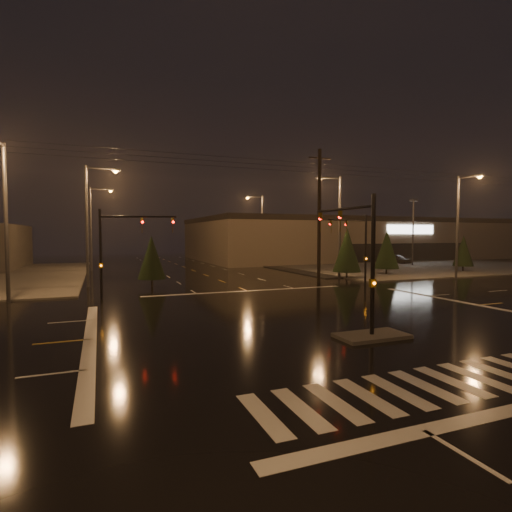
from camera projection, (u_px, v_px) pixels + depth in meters
name	position (u px, v px, depth m)	size (l,w,h in m)	color
ground	(322.00, 319.00, 20.44)	(140.00, 140.00, 0.00)	black
sidewalk_ne	(393.00, 264.00, 59.27)	(36.00, 36.00, 0.12)	#494741
median_island	(372.00, 336.00, 16.72)	(3.00, 1.60, 0.15)	#494741
crosswalk	(477.00, 377.00, 12.07)	(15.00, 2.60, 0.01)	beige
stop_bar_far	(248.00, 291.00, 30.66)	(16.00, 0.50, 0.01)	beige
parking_lot	(429.00, 264.00, 59.24)	(50.00, 24.00, 0.08)	black
retail_building	(357.00, 238.00, 75.76)	(60.20, 28.30, 7.20)	#716651
signal_mast_median	(359.00, 248.00, 17.39)	(0.25, 4.59, 6.00)	black
signal_mast_ne	(359.00, 241.00, 33.13)	(4.84, 1.86, 6.00)	black
signal_mast_nw	(117.00, 243.00, 26.19)	(4.84, 1.86, 6.00)	black
streetlight_1	(91.00, 217.00, 32.78)	(2.77, 0.32, 10.00)	#38383A
streetlight_2	(93.00, 223.00, 47.65)	(2.77, 0.32, 10.00)	#38383A
streetlight_3	(337.00, 220.00, 39.09)	(2.77, 0.32, 10.00)	#38383A
streetlight_4	(260.00, 225.00, 57.68)	(2.77, 0.32, 10.00)	#38383A
streetlight_5	(5.00, 211.00, 24.69)	(0.32, 2.77, 10.00)	#38383A
streetlight_6	(460.00, 220.00, 38.56)	(0.32, 2.77, 10.00)	#38383A
utility_pole_1	(319.00, 215.00, 36.05)	(2.20, 0.32, 12.00)	black
conifer_0	(347.00, 250.00, 39.15)	(2.74, 2.74, 4.99)	black
conifer_1	(387.00, 249.00, 42.99)	(2.64, 2.64, 4.82)	black
conifer_2	(463.00, 251.00, 46.43)	(2.27, 2.27, 4.25)	black
conifer_3	(152.00, 257.00, 32.64)	(2.28, 2.28, 4.27)	black
car_parked	(397.00, 259.00, 59.68)	(1.77, 4.41, 1.50)	black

